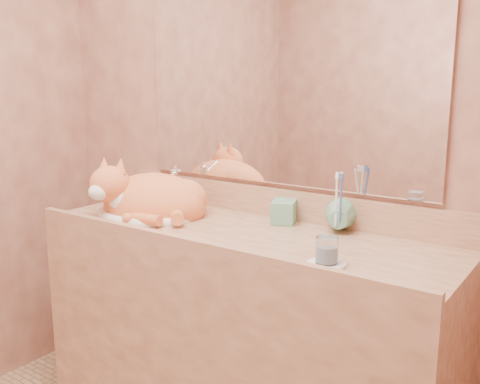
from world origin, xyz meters
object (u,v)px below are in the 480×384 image
Objects in this scene: sink_basin at (147,199)px; cat at (148,197)px; toothbrush_cup at (338,221)px; water_glass at (327,250)px; soap_dispenser at (282,201)px; vanity_counter at (240,337)px.

sink_basin is 0.97× the size of cat.
toothbrush_cup is at bearing -0.46° from cat.
water_glass is at bearing -70.35° from toothbrush_cup.
soap_dispenser is 2.49× the size of water_glass.
vanity_counter is at bearing 159.13° from water_glass.
vanity_counter is 0.68m from cat.
sink_basin is 2.23× the size of soap_dispenser.
vanity_counter is 0.66m from water_glass.
water_glass is at bearing 4.02° from sink_basin.
soap_dispenser is at bearing 4.39° from cat.
toothbrush_cup is at bearing 109.65° from water_glass.
cat reaches higher than sink_basin.
toothbrush_cup is at bearing -20.21° from soap_dispenser.
water_glass is at bearing -20.87° from vanity_counter.
cat is at bearing 170.83° from water_glass.
toothbrush_cup is at bearing 25.40° from sink_basin.
toothbrush_cup reaches higher than water_glass.
cat is at bearing -0.44° from sink_basin.
vanity_counter is 3.64× the size of sink_basin.
soap_dispenser is at bearing -179.40° from toothbrush_cup.
water_glass is (0.89, -0.14, -0.03)m from cat.
soap_dispenser reaches higher than vanity_counter.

